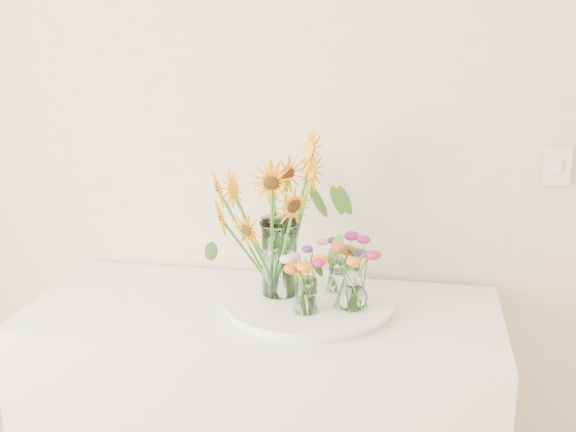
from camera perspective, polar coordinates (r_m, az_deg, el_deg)
The scene contains 9 objects.
tray at distance 2.16m, azimuth 1.63°, elevation -6.95°, with size 0.49×0.49×0.03m, color white.
mason_jar at distance 2.15m, azimuth -0.69°, elevation -3.25°, with size 0.10×0.10×0.24m, color #A5D7D1.
sunflower_bouquet at distance 2.11m, azimuth -0.70°, elevation -0.04°, with size 0.66×0.66×0.49m, color #FF9905, non-canonical shape.
small_vase_a at distance 2.04m, azimuth 1.43°, elevation -6.37°, with size 0.06×0.06×0.11m, color white.
wildflower_posy_a at distance 2.03m, azimuth 1.44°, elevation -5.20°, with size 0.17×0.17×0.20m, color orange, non-canonical shape.
small_vase_b at distance 2.07m, azimuth 5.12°, elevation -5.77°, with size 0.09×0.09×0.13m, color white, non-canonical shape.
wildflower_posy_b at distance 2.06m, azimuth 5.15°, elevation -4.60°, with size 0.20×0.20×0.22m, color orange, non-canonical shape.
small_vase_c at distance 2.20m, azimuth 4.03°, elevation -4.80°, with size 0.06×0.06×0.10m, color white.
wildflower_posy_c at distance 2.18m, azimuth 4.06°, elevation -3.69°, with size 0.20×0.20×0.19m, color orange, non-canonical shape.
Camera 1 is at (0.10, -0.02, 1.75)m, focal length 45.00 mm.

